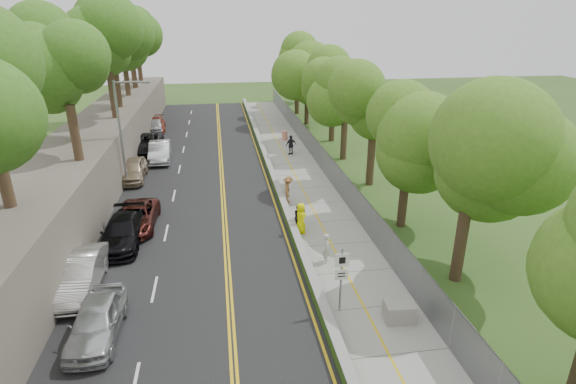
% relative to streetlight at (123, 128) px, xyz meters
% --- Properties ---
extents(ground, '(140.00, 140.00, 0.00)m').
position_rel_streetlight_xyz_m(ground, '(10.46, -14.00, -4.64)').
color(ground, '#33511E').
rests_on(ground, ground).
extents(road, '(11.20, 66.00, 0.04)m').
position_rel_streetlight_xyz_m(road, '(5.06, 1.00, -4.62)').
color(road, black).
rests_on(road, ground).
extents(sidewalk, '(4.20, 66.00, 0.05)m').
position_rel_streetlight_xyz_m(sidewalk, '(13.01, 1.00, -4.61)').
color(sidewalk, gray).
rests_on(sidewalk, ground).
extents(jersey_barrier, '(0.42, 66.00, 0.60)m').
position_rel_streetlight_xyz_m(jersey_barrier, '(10.71, 1.00, -4.34)').
color(jersey_barrier, '#68D028').
rests_on(jersey_barrier, ground).
extents(rock_embankment, '(5.00, 66.00, 4.00)m').
position_rel_streetlight_xyz_m(rock_embankment, '(-3.04, 1.00, -2.64)').
color(rock_embankment, '#595147').
rests_on(rock_embankment, ground).
extents(chainlink_fence, '(0.04, 66.00, 2.00)m').
position_rel_streetlight_xyz_m(chainlink_fence, '(15.11, 1.00, -3.64)').
color(chainlink_fence, slate).
rests_on(chainlink_fence, ground).
extents(trees_embankment, '(6.40, 66.00, 13.00)m').
position_rel_streetlight_xyz_m(trees_embankment, '(-2.54, 1.00, 5.86)').
color(trees_embankment, '#437A21').
rests_on(trees_embankment, rock_embankment).
extents(trees_fenceside, '(7.00, 66.00, 14.00)m').
position_rel_streetlight_xyz_m(trees_fenceside, '(17.46, 1.00, 2.36)').
color(trees_fenceside, '#568B26').
rests_on(trees_fenceside, ground).
extents(streetlight, '(2.52, 0.22, 8.00)m').
position_rel_streetlight_xyz_m(streetlight, '(0.00, 0.00, 0.00)').
color(streetlight, gray).
rests_on(streetlight, ground).
extents(signpost, '(0.62, 0.09, 3.10)m').
position_rel_streetlight_xyz_m(signpost, '(11.51, -17.02, -2.68)').
color(signpost, gray).
rests_on(signpost, sidewalk).
extents(construction_barrel, '(0.58, 0.58, 0.95)m').
position_rel_streetlight_xyz_m(construction_barrel, '(13.46, 12.00, -4.11)').
color(construction_barrel, red).
rests_on(construction_barrel, sidewalk).
extents(concrete_block, '(1.31, 1.02, 0.83)m').
position_rel_streetlight_xyz_m(concrete_block, '(13.83, -18.00, -4.18)').
color(concrete_block, gray).
rests_on(concrete_block, sidewalk).
extents(car_0, '(1.89, 4.53, 1.53)m').
position_rel_streetlight_xyz_m(car_0, '(1.46, -17.12, -3.83)').
color(car_0, '#B1B2B6').
rests_on(car_0, road).
extents(car_1, '(1.80, 5.07, 1.67)m').
position_rel_streetlight_xyz_m(car_1, '(-0.14, -13.50, -3.77)').
color(car_1, silver).
rests_on(car_1, road).
extents(car_2, '(2.45, 5.10, 1.40)m').
position_rel_streetlight_xyz_m(car_2, '(1.46, -6.98, -3.90)').
color(car_2, '#4D1D19').
rests_on(car_2, road).
extents(car_3, '(2.19, 5.23, 1.51)m').
position_rel_streetlight_xyz_m(car_3, '(1.03, -9.04, -3.85)').
color(car_3, black).
rests_on(car_3, road).
extents(car_4, '(2.03, 4.88, 1.65)m').
position_rel_streetlight_xyz_m(car_4, '(-0.14, 1.92, -3.77)').
color(car_4, tan).
rests_on(car_4, road).
extents(car_5, '(2.02, 5.15, 1.67)m').
position_rel_streetlight_xyz_m(car_5, '(1.46, 6.80, -3.77)').
color(car_5, '#A9AAB0').
rests_on(car_5, road).
extents(car_6, '(2.91, 5.90, 1.61)m').
position_rel_streetlight_xyz_m(car_6, '(-0.14, 9.85, -3.79)').
color(car_6, black).
rests_on(car_6, road).
extents(car_7, '(2.28, 4.84, 1.37)m').
position_rel_streetlight_xyz_m(car_7, '(-0.14, 18.44, -3.92)').
color(car_7, maroon).
rests_on(car_7, road).
extents(car_8, '(1.73, 4.22, 1.43)m').
position_rel_streetlight_xyz_m(car_8, '(-0.14, 17.88, -3.88)').
color(car_8, '#BABABF').
rests_on(car_8, road).
extents(painter_0, '(0.72, 1.00, 1.89)m').
position_rel_streetlight_xyz_m(painter_0, '(11.21, -9.24, -3.65)').
color(painter_0, '#EFF400').
rests_on(painter_0, sidewalk).
extents(painter_1, '(0.52, 0.67, 1.64)m').
position_rel_streetlight_xyz_m(painter_1, '(11.91, -12.85, -3.77)').
color(painter_1, beige).
rests_on(painter_1, sidewalk).
extents(painter_2, '(0.60, 0.76, 1.56)m').
position_rel_streetlight_xyz_m(painter_2, '(11.21, -8.66, -3.81)').
color(painter_2, black).
rests_on(painter_2, sidewalk).
extents(painter_3, '(0.89, 1.31, 1.88)m').
position_rel_streetlight_xyz_m(painter_3, '(11.21, -4.52, -3.65)').
color(painter_3, '#A06636').
rests_on(painter_3, sidewalk).
extents(person_far, '(1.16, 0.79, 1.83)m').
position_rel_streetlight_xyz_m(person_far, '(13.26, 6.73, -3.67)').
color(person_far, black).
rests_on(person_far, sidewalk).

